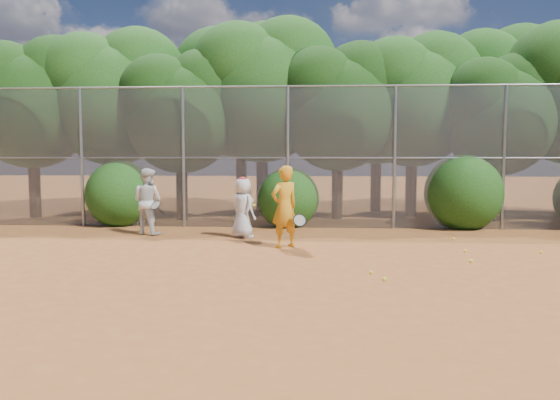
{
  "coord_description": "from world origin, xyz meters",
  "views": [
    {
      "loc": [
        -0.25,
        -9.49,
        2.15
      ],
      "look_at": [
        -1.0,
        2.5,
        1.1
      ],
      "focal_mm": 35.0,
      "sensor_mm": 36.0,
      "label": 1
    }
  ],
  "objects": [
    {
      "name": "bush_2",
      "position": [
        4.0,
        6.3,
        1.1
      ],
      "size": [
        2.2,
        2.2,
        2.2
      ],
      "primitive_type": "sphere",
      "color": "#174210",
      "rests_on": "ground"
    },
    {
      "name": "tree_2",
      "position": [
        -4.45,
        7.83,
        3.58
      ],
      "size": [
        3.99,
        3.47,
        5.47
      ],
      "color": "black",
      "rests_on": "ground"
    },
    {
      "name": "player_teen",
      "position": [
        -2.03,
        4.06,
        0.77
      ],
      "size": [
        0.87,
        0.86,
        1.54
      ],
      "rotation": [
        0.0,
        0.0,
        2.39
      ],
      "color": "silver",
      "rests_on": "ground"
    },
    {
      "name": "player_white",
      "position": [
        -4.61,
        4.5,
        0.87
      ],
      "size": [
        1.03,
        0.94,
        1.74
      ],
      "rotation": [
        0.0,
        0.0,
        2.75
      ],
      "color": "silver",
      "rests_on": "ground"
    },
    {
      "name": "tree_12",
      "position": [
        6.56,
        11.24,
        4.51
      ],
      "size": [
        5.02,
        4.37,
        6.88
      ],
      "color": "black",
      "rests_on": "ground"
    },
    {
      "name": "tree_5",
      "position": [
        3.06,
        9.04,
        4.05
      ],
      "size": [
        4.51,
        3.92,
        6.17
      ],
      "color": "black",
      "rests_on": "ground"
    },
    {
      "name": "ball_5",
      "position": [
        3.18,
        3.97,
        0.03
      ],
      "size": [
        0.07,
        0.07,
        0.07
      ],
      "primitive_type": "sphere",
      "color": "yellow",
      "rests_on": "ground"
    },
    {
      "name": "ball_3",
      "position": [
        2.83,
        1.25,
        0.03
      ],
      "size": [
        0.07,
        0.07,
        0.07
      ],
      "primitive_type": "sphere",
      "color": "yellow",
      "rests_on": "ground"
    },
    {
      "name": "bush_1",
      "position": [
        -1.0,
        6.3,
        0.9
      ],
      "size": [
        1.8,
        1.8,
        1.8
      ],
      "primitive_type": "sphere",
      "color": "#174210",
      "rests_on": "ground"
    },
    {
      "name": "tree_0",
      "position": [
        -9.44,
        8.04,
        3.93
      ],
      "size": [
        4.38,
        3.81,
        6.0
      ],
      "color": "black",
      "rests_on": "ground"
    },
    {
      "name": "bush_0",
      "position": [
        -6.0,
        6.3,
        1.0
      ],
      "size": [
        2.0,
        2.0,
        2.0
      ],
      "primitive_type": "sphere",
      "color": "#174210",
      "rests_on": "ground"
    },
    {
      "name": "ball_0",
      "position": [
        3.02,
        2.35,
        0.03
      ],
      "size": [
        0.07,
        0.07,
        0.07
      ],
      "primitive_type": "sphere",
      "color": "yellow",
      "rests_on": "ground"
    },
    {
      "name": "tree_4",
      "position": [
        0.55,
        8.24,
        3.76
      ],
      "size": [
        4.19,
        3.64,
        5.73
      ],
      "color": "black",
      "rests_on": "ground"
    },
    {
      "name": "tree_1",
      "position": [
        -6.94,
        8.54,
        4.16
      ],
      "size": [
        4.64,
        4.03,
        6.35
      ],
      "color": "black",
      "rests_on": "ground"
    },
    {
      "name": "tree_6",
      "position": [
        5.55,
        8.03,
        3.47
      ],
      "size": [
        3.86,
        3.36,
        5.29
      ],
      "color": "black",
      "rests_on": "ground"
    },
    {
      "name": "tree_9",
      "position": [
        -7.94,
        10.84,
        4.34
      ],
      "size": [
        4.83,
        4.2,
        6.62
      ],
      "color": "black",
      "rests_on": "ground"
    },
    {
      "name": "ball_2",
      "position": [
        0.94,
        -0.41,
        0.03
      ],
      "size": [
        0.07,
        0.07,
        0.07
      ],
      "primitive_type": "sphere",
      "color": "yellow",
      "rests_on": "ground"
    },
    {
      "name": "tree_10",
      "position": [
        -2.93,
        11.05,
        4.63
      ],
      "size": [
        5.15,
        4.48,
        7.06
      ],
      "color": "black",
      "rests_on": "ground"
    },
    {
      "name": "player_yellow",
      "position": [
        -0.91,
        2.72,
        0.93
      ],
      "size": [
        0.92,
        0.76,
        1.86
      ],
      "rotation": [
        0.0,
        0.0,
        3.78
      ],
      "color": "orange",
      "rests_on": "ground"
    },
    {
      "name": "tree_11",
      "position": [
        2.06,
        10.64,
        4.16
      ],
      "size": [
        4.64,
        4.03,
        6.35
      ],
      "color": "black",
      "rests_on": "ground"
    },
    {
      "name": "fence_back",
      "position": [
        -0.12,
        6.0,
        2.05
      ],
      "size": [
        20.05,
        0.09,
        4.03
      ],
      "color": "gray",
      "rests_on": "ground"
    },
    {
      "name": "ground",
      "position": [
        0.0,
        0.0,
        0.0
      ],
      "size": [
        80.0,
        80.0,
        0.0
      ],
      "primitive_type": "plane",
      "color": "brown",
      "rests_on": "ground"
    },
    {
      "name": "ball_1",
      "position": [
        4.58,
        2.29,
        0.03
      ],
      "size": [
        0.07,
        0.07,
        0.07
      ],
      "primitive_type": "sphere",
      "color": "yellow",
      "rests_on": "ground"
    },
    {
      "name": "ball_4",
      "position": [
        0.77,
        0.08,
        0.03
      ],
      "size": [
        0.07,
        0.07,
        0.07
      ],
      "primitive_type": "sphere",
      "color": "yellow",
      "rests_on": "ground"
    },
    {
      "name": "tree_3",
      "position": [
        -1.94,
        8.84,
        4.4
      ],
      "size": [
        4.89,
        4.26,
        6.7
      ],
      "color": "black",
      "rests_on": "ground"
    }
  ]
}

